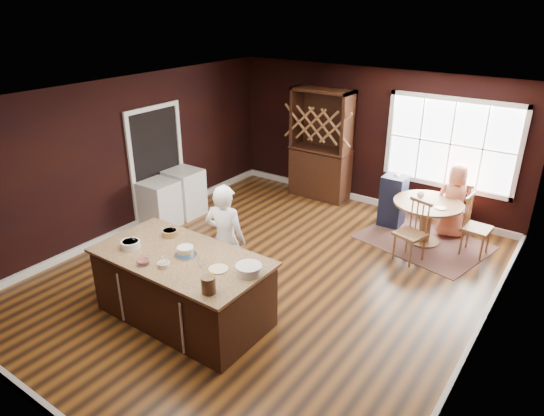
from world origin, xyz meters
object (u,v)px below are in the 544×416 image
(dining_table, at_px, (427,214))
(washer, at_px, (160,204))
(chair_east, at_px, (478,226))
(seated_woman, at_px, (454,201))
(high_chair, at_px, (393,200))
(kitchen_island, at_px, (183,288))
(chair_south, at_px, (411,232))
(hutch, at_px, (321,145))
(toddler, at_px, (394,183))
(dryer, at_px, (185,193))
(chair_north, at_px, (459,206))
(baker, at_px, (225,240))
(layer_cake, at_px, (185,251))

(dining_table, xyz_separation_m, washer, (-4.19, -2.15, -0.11))
(chair_east, xyz_separation_m, seated_woman, (-0.53, 0.47, 0.15))
(chair_east, distance_m, high_chair, 1.58)
(kitchen_island, relative_size, chair_south, 2.25)
(washer, bearing_deg, hutch, 60.62)
(toddler, xyz_separation_m, washer, (-3.44, -2.50, -0.38))
(kitchen_island, distance_m, hutch, 4.79)
(kitchen_island, relative_size, dryer, 2.55)
(chair_east, height_order, high_chair, chair_east)
(chair_east, bearing_deg, chair_north, 38.78)
(chair_east, height_order, chair_south, chair_east)
(seated_woman, xyz_separation_m, toddler, (-1.03, -0.18, 0.15))
(dryer, bearing_deg, high_chair, 28.24)
(high_chair, bearing_deg, dining_table, -26.70)
(baker, bearing_deg, seated_woman, -134.10)
(washer, bearing_deg, high_chair, 35.85)
(dining_table, relative_size, layer_cake, 3.96)
(chair_east, relative_size, seated_woman, 0.77)
(baker, distance_m, chair_south, 2.99)
(baker, bearing_deg, chair_east, -143.79)
(dining_table, height_order, toddler, toddler)
(baker, xyz_separation_m, high_chair, (1.05, 3.46, -0.32))
(high_chair, xyz_separation_m, hutch, (-1.80, 0.45, 0.63))
(layer_cake, distance_m, washer, 2.99)
(high_chair, bearing_deg, layer_cake, -106.07)
(chair_south, height_order, toddler, chair_south)
(baker, bearing_deg, toddler, -121.20)
(layer_cake, relative_size, dryer, 0.32)
(chair_east, xyz_separation_m, toddler, (-1.56, 0.29, 0.30))
(kitchen_island, distance_m, layer_cake, 0.54)
(baker, distance_m, seated_woman, 4.20)
(dryer, bearing_deg, toddler, 28.38)
(chair_south, bearing_deg, dryer, -152.60)
(baker, height_order, chair_south, baker)
(chair_north, xyz_separation_m, high_chair, (-1.08, -0.40, 0.01))
(chair_north, height_order, washer, chair_north)
(chair_east, height_order, seated_woman, seated_woman)
(seated_woman, bearing_deg, high_chair, -9.50)
(kitchen_island, height_order, layer_cake, layer_cake)
(baker, relative_size, toddler, 6.32)
(baker, xyz_separation_m, layer_cake, (-0.02, -0.74, 0.16))
(layer_cake, bearing_deg, toddler, 75.91)
(hutch, bearing_deg, dryer, -125.74)
(dining_table, height_order, layer_cake, layer_cake)
(baker, distance_m, chair_north, 4.42)
(chair_east, bearing_deg, dining_table, 98.05)
(dryer, bearing_deg, chair_east, 17.42)
(kitchen_island, height_order, dining_table, kitchen_island)
(layer_cake, relative_size, chair_south, 0.29)
(dryer, bearing_deg, washer, -90.00)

